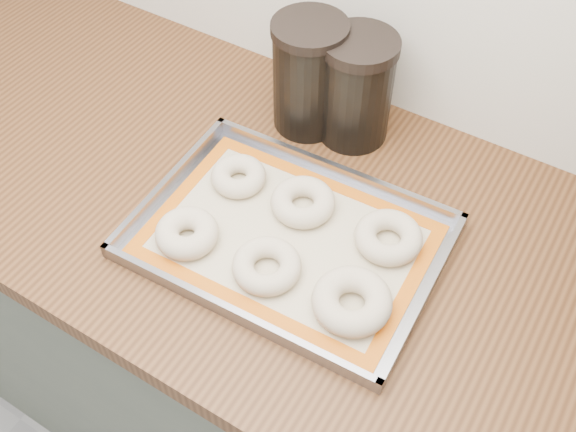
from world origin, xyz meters
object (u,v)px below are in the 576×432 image
Objects in this scene: bagel_back_left at (239,176)px; canister_left at (309,75)px; bagel_front_right at (352,301)px; bagel_back_mid at (303,202)px; baking_tray at (288,238)px; bagel_back_right at (388,237)px; canister_mid at (356,89)px; bagel_front_mid at (267,266)px; bagel_front_left at (187,233)px.

bagel_back_left is 0.21m from canister_left.
bagel_front_right is 0.41m from canister_left.
baking_tray is at bearing -79.59° from bagel_back_mid.
bagel_back_left is at bearing -176.95° from bagel_back_mid.
bagel_back_right is at bearing -36.04° from canister_left.
canister_mid is at bearing 64.70° from bagel_back_left.
bagel_front_mid is 0.35m from canister_mid.
bagel_back_left is 0.25m from canister_mid.
canister_mid reaches higher than bagel_back_left.
canister_left is at bearing 87.51° from bagel_front_left.
baking_tray is 0.29m from canister_left.
bagel_back_left is (-0.14, 0.13, -0.00)m from bagel_front_mid.
bagel_back_mid is 0.99× the size of bagel_back_right.
bagel_front_left is at bearing -128.49° from bagel_back_mid.
bagel_front_left is (-0.13, -0.08, 0.02)m from baking_tray.
bagel_front_mid is 0.36m from canister_left.
bagel_back_mid is at bearing -177.25° from bagel_back_right.
canister_left is at bearing 114.38° from baking_tray.
bagel_front_left reaches higher than bagel_back_right.
bagel_back_right is 0.32m from canister_left.
bagel_back_right is (0.14, 0.07, 0.01)m from baking_tray.
bagel_back_mid reaches higher than bagel_front_mid.
canister_left is at bearing 118.60° from bagel_back_mid.
bagel_back_right reaches higher than baking_tray.
baking_tray is 4.13× the size of bagel_front_right.
bagel_front_mid reaches higher than baking_tray.
bagel_front_mid is 0.99× the size of bagel_back_right.
bagel_back_mid is 0.53× the size of canister_mid.
bagel_front_right is 0.13m from bagel_back_right.
bagel_front_left is 0.27m from bagel_front_right.
bagel_front_mid is at bearing 5.61° from bagel_front_left.
canister_left reaches higher than bagel_front_left.
canister_mid is at bearing 117.78° from bagel_front_right.
bagel_back_mid reaches higher than baking_tray.
bagel_back_mid is at bearing -61.40° from canister_left.
baking_tray is 0.14m from bagel_back_left.
baking_tray is 0.29m from canister_mid.
bagel_front_right is at bearing -22.92° from baking_tray.
canister_left is (-0.12, 0.32, 0.08)m from bagel_front_mid.
bagel_front_right is 1.26× the size of bagel_back_left.
bagel_front_mid is at bearing -84.72° from baking_tray.
canister_mid is (0.10, 0.21, 0.08)m from bagel_back_left.
bagel_back_mid reaches higher than bagel_back_left.
bagel_front_mid is 1.00× the size of bagel_back_mid.
bagel_back_right is 0.53× the size of canister_mid.
bagel_back_right is at bearing 27.96° from baking_tray.
bagel_front_left is 0.50× the size of canister_mid.
canister_left is (-0.10, 0.19, 0.08)m from bagel_back_mid.
bagel_front_right is at bearing 4.10° from bagel_front_mid.
canister_mid reaches higher than baking_tray.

